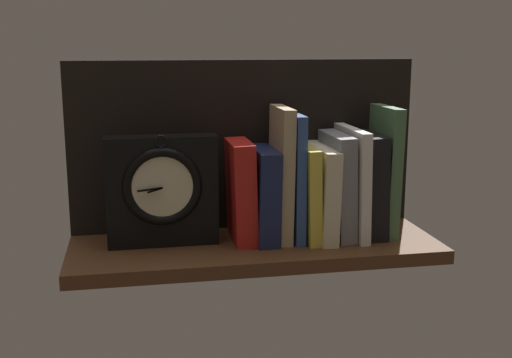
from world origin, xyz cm
name	(u,v)px	position (x,y,z in cm)	size (l,w,h in cm)	color
ground_plane	(255,249)	(0.00, 0.00, -1.25)	(68.49, 23.50, 2.50)	#4C2D19
back_panel	(245,145)	(0.00, 11.15, 16.67)	(68.49, 1.20, 33.34)	black
book_red_requiem	(241,191)	(-2.29, 2.05, 9.43)	(3.98, 12.07, 18.86)	red
book_navy_bierce	(263,194)	(1.96, 2.05, 8.67)	(3.91, 14.04, 17.33)	#192147
book_tan_shortstories	(281,174)	(5.36, 2.05, 12.51)	(2.30, 12.46, 25.01)	tan
book_blue_modern	(293,176)	(7.73, 2.05, 11.91)	(1.82, 13.20, 23.82)	#2D4C8E
book_yellow_seinlanguage	(305,191)	(10.08, 2.05, 8.88)	(2.29, 15.43, 17.76)	gold
book_cream_twain	(320,192)	(13.02, 2.05, 8.70)	(2.99, 17.00, 17.39)	beige
book_gray_chess	(337,185)	(16.43, 2.05, 9.88)	(3.23, 14.46, 19.75)	gray
book_white_catcher	(352,182)	(19.30, 2.05, 10.39)	(1.92, 16.80, 20.78)	silver
book_black_skeptic	(367,184)	(22.48, 2.05, 9.81)	(3.83, 13.70, 19.61)	black
book_green_romantic	(384,170)	(25.83, 2.05, 12.37)	(2.27, 12.65, 24.74)	#476B44
framed_clock	(162,190)	(-16.87, 2.09, 10.33)	(20.19, 6.54, 20.79)	black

